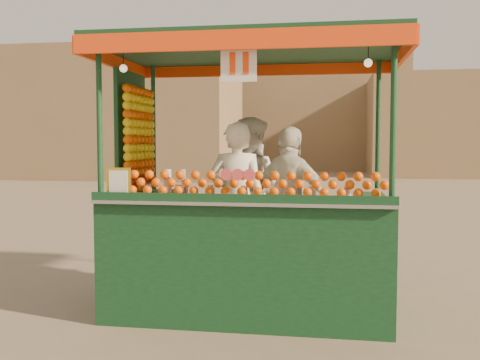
% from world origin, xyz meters
% --- Properties ---
extents(ground, '(90.00, 90.00, 0.00)m').
position_xyz_m(ground, '(0.00, 0.00, 0.00)').
color(ground, '#6F624F').
rests_on(ground, ground).
extents(building_left, '(10.00, 6.00, 6.00)m').
position_xyz_m(building_left, '(-9.00, 20.00, 3.00)').
color(building_left, '#83674A').
rests_on(building_left, ground).
extents(building_right, '(9.00, 6.00, 5.00)m').
position_xyz_m(building_right, '(7.00, 24.00, 2.50)').
color(building_right, '#83674A').
rests_on(building_right, ground).
extents(building_center, '(14.00, 7.00, 7.00)m').
position_xyz_m(building_center, '(-2.00, 30.00, 3.50)').
color(building_center, '#83674A').
rests_on(building_center, ground).
extents(juice_cart, '(2.96, 1.92, 2.69)m').
position_xyz_m(juice_cart, '(-0.26, -0.28, 0.88)').
color(juice_cart, '#0D3219').
rests_on(juice_cart, ground).
extents(vendor_left, '(0.59, 0.40, 1.60)m').
position_xyz_m(vendor_left, '(-0.34, -0.15, 1.11)').
color(vendor_left, white).
rests_on(vendor_left, ground).
extents(vendor_middle, '(1.01, 0.93, 1.66)m').
position_xyz_m(vendor_middle, '(-0.29, 0.35, 1.14)').
color(vendor_middle, white).
rests_on(vendor_middle, ground).
extents(vendor_right, '(0.98, 0.78, 1.55)m').
position_xyz_m(vendor_right, '(0.20, -0.02, 1.09)').
color(vendor_right, silver).
rests_on(vendor_right, ground).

